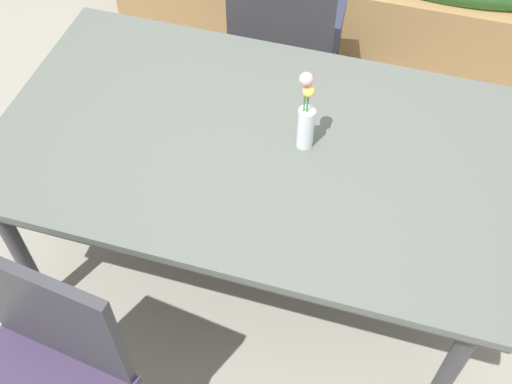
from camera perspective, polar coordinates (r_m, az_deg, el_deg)
ground_plane at (r=2.61m, az=0.30°, el=-6.37°), size 12.00×12.00×0.00m
dining_table at (r=2.06m, az=0.00°, el=3.40°), size 1.67×0.98×0.74m
chair_far_side at (r=2.78m, az=2.66°, el=14.82°), size 0.49×0.49×0.95m
flower_vase at (r=1.92m, az=4.53°, el=6.76°), size 0.06×0.05×0.29m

